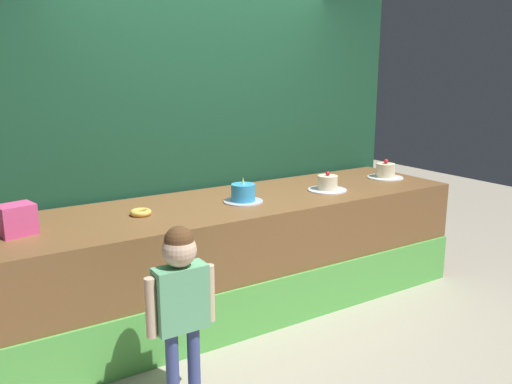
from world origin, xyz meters
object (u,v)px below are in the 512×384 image
Objects in this scene: cake_center at (327,184)px; cake_left at (243,194)px; child_figure at (181,292)px; donut at (141,212)px; cake_right at (385,172)px; pink_box at (16,220)px.

cake_left is at bearing 176.71° from cake_center.
child_figure reaches higher than donut.
cake_right reaches higher than donut.
cake_left is (0.93, 0.88, 0.26)m from child_figure.
cake_center is 0.80m from cake_right.
cake_center is (2.39, -0.09, -0.04)m from pink_box.
cake_right reaches higher than cake_center.
donut is 0.46× the size of cake_center.
pink_box is at bearing 178.32° from cake_left.
donut is 2.39m from cake_right.
cake_center is (1.73, 0.83, 0.25)m from child_figure.
donut is (0.80, 0.01, -0.08)m from pink_box.
child_figure is 0.97m from donut.
child_figure is 3.21× the size of cake_right.
cake_center is at bearing -171.97° from cake_right.
donut is 0.45× the size of cake_right.
donut is at bearing 176.14° from cake_center.
donut is at bearing 1.07° from pink_box.
cake_right is at bearing 8.03° from cake_center.
cake_right is (2.39, 0.00, 0.04)m from donut.
pink_box is at bearing 177.78° from cake_center.
child_figure reaches higher than cake_center.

